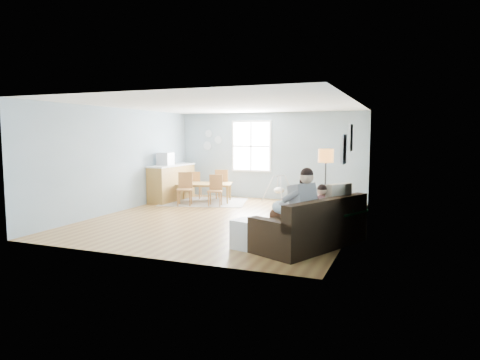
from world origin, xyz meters
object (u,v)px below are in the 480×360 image
at_px(floor_lamp, 326,162).
at_px(storage_cube, 246,234).
at_px(counter, 172,182).
at_px(chair_sw, 185,186).
at_px(chair_se, 215,188).
at_px(baby_swing, 279,190).
at_px(chair_nw, 195,183).
at_px(dining_table, 205,193).
at_px(sofa, 313,229).
at_px(father, 296,205).
at_px(monitor, 165,159).
at_px(toddler, 317,203).
at_px(chair_ne, 222,182).

height_order(floor_lamp, storage_cube, floor_lamp).
bearing_deg(counter, chair_sw, -38.68).
relative_size(floor_lamp, chair_se, 1.91).
relative_size(counter, baby_swing, 1.99).
relative_size(storage_cube, chair_nw, 0.64).
relative_size(floor_lamp, chair_sw, 1.79).
relative_size(floor_lamp, storage_cube, 3.05).
bearing_deg(chair_sw, floor_lamp, -13.75).
distance_m(dining_table, counter, 1.13).
relative_size(floor_lamp, baby_swing, 1.70).
bearing_deg(sofa, storage_cube, -153.07).
bearing_deg(father, monitor, 142.73).
relative_size(toddler, chair_se, 1.00).
bearing_deg(floor_lamp, dining_table, 156.25).
bearing_deg(father, storage_cube, -158.83).
bearing_deg(floor_lamp, baby_swing, 124.88).
height_order(storage_cube, baby_swing, baby_swing).
xyz_separation_m(chair_nw, monitor, (-0.51, -0.89, 0.80)).
bearing_deg(sofa, monitor, 145.85).
xyz_separation_m(father, chair_ne, (-3.58, 4.86, -0.24)).
relative_size(toddler, counter, 0.44).
relative_size(toddler, dining_table, 0.55).
distance_m(chair_se, baby_swing, 2.06).
bearing_deg(sofa, chair_se, 135.52).
relative_size(father, chair_ne, 1.55).
bearing_deg(toddler, father, -120.76).
relative_size(sofa, chair_ne, 2.59).
xyz_separation_m(chair_se, baby_swing, (1.45, 1.45, -0.14)).
distance_m(floor_lamp, chair_sw, 4.40).
distance_m(father, storage_cube, 1.01).
distance_m(storage_cube, monitor, 5.89).
height_order(counter, monitor, monitor).
xyz_separation_m(toddler, chair_ne, (-3.85, 4.40, -0.23)).
xyz_separation_m(storage_cube, monitor, (-4.13, 4.07, 1.03)).
distance_m(chair_nw, counter, 0.74).
bearing_deg(dining_table, counter, 165.34).
height_order(chair_nw, chair_ne, chair_ne).
bearing_deg(chair_ne, father, -53.65).
xyz_separation_m(chair_sw, counter, (-0.82, 0.66, 0.02)).
distance_m(dining_table, chair_ne, 0.78).
bearing_deg(dining_table, sofa, -60.48).
relative_size(sofa, storage_cube, 4.40).
bearing_deg(monitor, chair_sw, -19.21).
height_order(chair_sw, chair_se, chair_sw).
xyz_separation_m(chair_sw, monitor, (-0.81, 0.28, 0.76)).
bearing_deg(father, baby_swing, 109.46).
bearing_deg(chair_ne, counter, -151.92).
relative_size(sofa, father, 1.68).
xyz_separation_m(floor_lamp, counter, (-5.01, 1.68, -0.84)).
height_order(toddler, counter, toddler).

